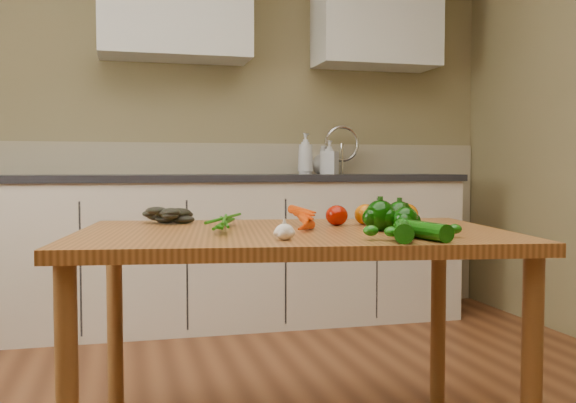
% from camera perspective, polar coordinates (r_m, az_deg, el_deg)
% --- Properties ---
extents(room, '(4.04, 5.04, 2.64)m').
position_cam_1_polar(room, '(1.89, -1.56, 12.37)').
color(room, brown).
rests_on(room, ground).
extents(counter_run, '(2.84, 0.64, 1.14)m').
position_cam_1_polar(counter_run, '(3.91, -5.11, -4.10)').
color(counter_run, beige).
rests_on(counter_run, ground).
extents(upper_cabinets, '(2.15, 0.35, 0.70)m').
position_cam_1_polar(upper_cabinets, '(4.19, -1.28, 16.94)').
color(upper_cabinets, silver).
rests_on(upper_cabinets, room).
extents(table, '(1.49, 1.07, 0.74)m').
position_cam_1_polar(table, '(2.09, 0.38, -4.79)').
color(table, '#A56330').
rests_on(table, ground).
extents(soap_bottle_a, '(0.14, 0.14, 0.26)m').
position_cam_1_polar(soap_bottle_a, '(4.04, 1.56, 4.27)').
color(soap_bottle_a, silver).
rests_on(soap_bottle_a, counter_run).
extents(soap_bottle_b, '(0.14, 0.14, 0.22)m').
position_cam_1_polar(soap_bottle_b, '(4.12, 3.70, 3.95)').
color(soap_bottle_b, silver).
rests_on(soap_bottle_b, counter_run).
extents(soap_bottle_c, '(0.19, 0.19, 0.18)m').
position_cam_1_polar(soap_bottle_c, '(4.18, 3.13, 3.70)').
color(soap_bottle_c, silver).
rests_on(soap_bottle_c, counter_run).
extents(carrot_bunch, '(0.28, 0.23, 0.07)m').
position_cam_1_polar(carrot_bunch, '(2.11, -0.88, -1.55)').
color(carrot_bunch, '#DB3E05').
rests_on(carrot_bunch, table).
extents(leafy_greens, '(0.20, 0.18, 0.10)m').
position_cam_1_polar(leafy_greens, '(2.37, -10.90, -0.75)').
color(leafy_greens, black).
rests_on(leafy_greens, table).
extents(garlic_bulb, '(0.05, 0.05, 0.05)m').
position_cam_1_polar(garlic_bulb, '(1.79, -0.31, -2.72)').
color(garlic_bulb, silver).
rests_on(garlic_bulb, table).
extents(pepper_a, '(0.10, 0.10, 0.10)m').
position_cam_1_polar(pepper_a, '(2.07, 8.20, -1.27)').
color(pepper_a, '#063102').
rests_on(pepper_a, table).
extents(pepper_b, '(0.09, 0.09, 0.09)m').
position_cam_1_polar(pepper_b, '(2.15, 9.87, -1.23)').
color(pepper_b, '#063102').
rests_on(pepper_b, table).
extents(pepper_c, '(0.08, 0.08, 0.08)m').
position_cam_1_polar(pepper_c, '(2.04, 10.40, -1.61)').
color(pepper_c, '#063102').
rests_on(pepper_c, table).
extents(tomato_a, '(0.08, 0.08, 0.07)m').
position_cam_1_polar(tomato_a, '(2.25, 4.36, -1.24)').
color(tomato_a, '#960F02').
rests_on(tomato_a, table).
extents(tomato_b, '(0.08, 0.08, 0.07)m').
position_cam_1_polar(tomato_b, '(2.29, 6.93, -1.16)').
color(tomato_b, '#B95604').
rests_on(tomato_b, table).
extents(tomato_c, '(0.08, 0.08, 0.08)m').
position_cam_1_polar(tomato_c, '(2.31, 10.50, -1.13)').
color(tomato_c, '#B95604').
rests_on(tomato_c, table).
extents(zucchini_a, '(0.08, 0.22, 0.05)m').
position_cam_1_polar(zucchini_a, '(1.86, 11.97, -2.52)').
color(zucchini_a, '#0C4A07').
rests_on(zucchini_a, table).
extents(zucchini_b, '(0.12, 0.18, 0.05)m').
position_cam_1_polar(zucchini_b, '(1.81, 10.18, -2.60)').
color(zucchini_b, '#0C4A07').
rests_on(zucchini_b, table).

